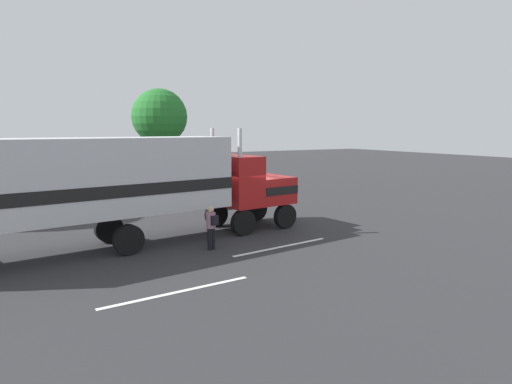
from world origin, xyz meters
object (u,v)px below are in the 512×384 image
object	(u,v)px
person_bystander	(211,226)
semi_truck	(119,182)
parked_bus	(151,164)
tree_left	(160,117)

from	to	relation	value
person_bystander	semi_truck	bearing A→B (deg)	145.80
semi_truck	parked_bus	size ratio (longest dim) A/B	1.29
parked_bus	tree_left	distance (m)	10.25
semi_truck	parked_bus	world-z (taller)	semi_truck
semi_truck	parked_bus	xyz separation A→B (m)	(5.09, 13.33, -0.46)
parked_bus	tree_left	size ratio (longest dim) A/B	1.38
semi_truck	tree_left	world-z (taller)	tree_left
semi_truck	tree_left	distance (m)	24.09
person_bystander	tree_left	distance (m)	25.35
semi_truck	parked_bus	bearing A→B (deg)	69.10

